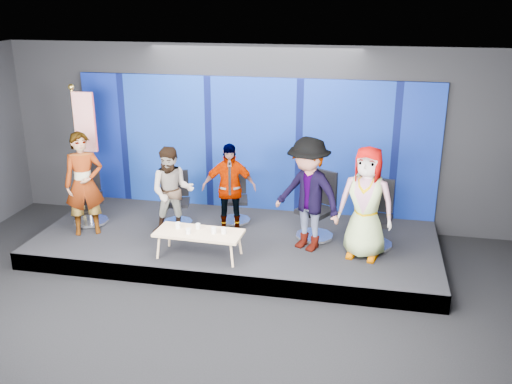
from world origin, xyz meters
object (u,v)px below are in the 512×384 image
at_px(panelist_a, 84,184).
at_px(flag_stand, 83,148).
at_px(panelist_c, 229,188).
at_px(mug_c, 198,226).
at_px(chair_c, 235,204).
at_px(panelist_d, 308,194).
at_px(chair_d, 317,216).
at_px(mug_b, 188,231).
at_px(panelist_e, 366,203).
at_px(panelist_b, 172,191).
at_px(chair_e, 375,225).
at_px(mug_a, 178,225).
at_px(chair_b, 177,207).
at_px(coffee_table, 199,234).
at_px(mug_d, 214,230).
at_px(mug_e, 224,231).
at_px(chair_a, 89,203).

distance_m(panelist_a, flag_stand, 0.99).
distance_m(panelist_c, mug_c, 1.10).
distance_m(chair_c, panelist_d, 1.85).
height_order(chair_d, mug_b, chair_d).
distance_m(panelist_d, panelist_e, 0.95).
xyz_separation_m(chair_c, flag_stand, (-2.85, -0.28, 1.01)).
relative_size(chair_c, flag_stand, 0.40).
bearing_deg(panelist_d, panelist_e, 21.07).
height_order(panelist_b, chair_e, panelist_b).
relative_size(panelist_d, mug_a, 18.87).
relative_size(panelist_e, mug_c, 20.44).
height_order(chair_b, panelist_d, panelist_d).
height_order(panelist_e, mug_b, panelist_e).
height_order(panelist_a, flag_stand, flag_stand).
height_order(panelist_e, mug_a, panelist_e).
bearing_deg(panelist_c, mug_a, -133.73).
xyz_separation_m(chair_b, coffee_table, (0.82, -1.30, 0.07)).
height_order(panelist_b, panelist_e, panelist_e).
relative_size(chair_d, mug_d, 11.59).
relative_size(panelist_b, chair_d, 1.35).
height_order(panelist_a, mug_b, panelist_a).
height_order(chair_e, mug_e, chair_e).
distance_m(chair_a, chair_b, 1.65).
bearing_deg(chair_e, chair_a, -168.37).
distance_m(mug_b, flag_stand, 3.02).
xyz_separation_m(panelist_a, mug_d, (2.50, -0.55, -0.44)).
xyz_separation_m(coffee_table, mug_e, (0.41, 0.01, 0.08)).
xyz_separation_m(panelist_c, chair_e, (2.57, -0.09, -0.44)).
height_order(coffee_table, mug_a, mug_a).
relative_size(chair_d, flag_stand, 0.47).
bearing_deg(chair_c, mug_a, -124.76).
distance_m(chair_c, mug_d, 1.64).
distance_m(chair_d, flag_stand, 4.53).
height_order(panelist_c, flag_stand, flag_stand).
bearing_deg(chair_a, panelist_c, -25.97).
xyz_separation_m(chair_e, panelist_e, (-0.18, -0.48, 0.55)).
distance_m(panelist_d, mug_d, 1.65).
distance_m(chair_a, panelist_b, 1.78).
relative_size(chair_d, coffee_table, 0.83).
height_order(mug_c, mug_d, mug_d).
bearing_deg(chair_e, panelist_a, -163.04).
xyz_separation_m(panelist_a, panelist_e, (4.86, 0.02, 0.00)).
height_order(panelist_e, mug_d, panelist_e).
height_order(chair_b, mug_d, chair_b).
bearing_deg(chair_b, chair_a, 176.57).
bearing_deg(chair_c, mug_e, -96.84).
distance_m(panelist_b, mug_d, 1.31).
xyz_separation_m(panelist_a, mug_c, (2.20, -0.42, -0.44)).
distance_m(panelist_b, mug_c, 1.02).
bearing_deg(chair_d, mug_a, -124.29).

